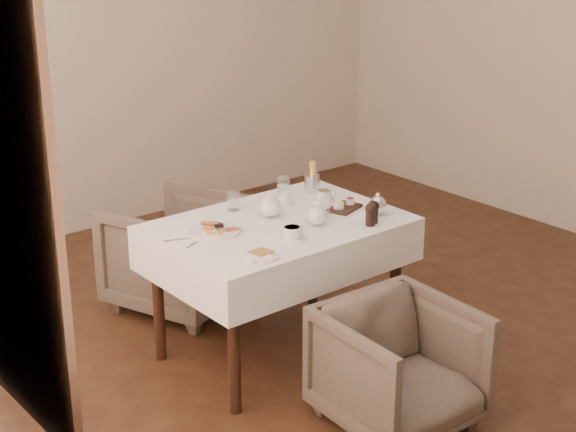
% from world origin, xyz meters
% --- Properties ---
extents(table, '(1.28, 0.88, 0.75)m').
position_xyz_m(table, '(-0.58, 0.12, 0.64)').
color(table, black).
rests_on(table, ground).
extents(armchair_near, '(0.67, 0.69, 0.59)m').
position_xyz_m(armchair_near, '(-0.58, -0.77, 0.30)').
color(armchair_near, '#4E4339').
rests_on(armchair_near, ground).
extents(armchair_far, '(0.94, 0.95, 0.68)m').
position_xyz_m(armchair_far, '(-0.67, 0.96, 0.34)').
color(armchair_far, '#4E4339').
rests_on(armchair_far, ground).
extents(breakfast_plate, '(0.26, 0.26, 0.03)m').
position_xyz_m(breakfast_plate, '(-0.92, 0.21, 0.76)').
color(breakfast_plate, white).
rests_on(breakfast_plate, table).
extents(side_plate, '(0.19, 0.18, 0.02)m').
position_xyz_m(side_plate, '(-0.94, -0.19, 0.76)').
color(side_plate, white).
rests_on(side_plate, table).
extents(teapot_centre, '(0.16, 0.13, 0.13)m').
position_xyz_m(teapot_centre, '(-0.57, 0.21, 0.82)').
color(teapot_centre, white).
rests_on(teapot_centre, table).
extents(teapot_front, '(0.15, 0.12, 0.12)m').
position_xyz_m(teapot_front, '(-0.46, -0.03, 0.81)').
color(teapot_front, white).
rests_on(teapot_front, table).
extents(creamer, '(0.08, 0.08, 0.07)m').
position_xyz_m(creamer, '(-0.37, 0.31, 0.79)').
color(creamer, white).
rests_on(creamer, table).
extents(teacup_near, '(0.14, 0.14, 0.07)m').
position_xyz_m(teacup_near, '(-0.68, -0.11, 0.79)').
color(teacup_near, white).
rests_on(teacup_near, table).
extents(teacup_far, '(0.13, 0.13, 0.06)m').
position_xyz_m(teacup_far, '(-0.18, 0.22, 0.78)').
color(teacup_far, white).
rests_on(teacup_far, table).
extents(glass_left, '(0.08, 0.08, 0.10)m').
position_xyz_m(glass_left, '(-0.65, 0.42, 0.80)').
color(glass_left, silver).
rests_on(glass_left, table).
extents(glass_mid, '(0.08, 0.08, 0.09)m').
position_xyz_m(glass_mid, '(-0.32, 0.05, 0.80)').
color(glass_mid, silver).
rests_on(glass_mid, table).
extents(glass_right, '(0.08, 0.08, 0.10)m').
position_xyz_m(glass_right, '(-0.28, 0.45, 0.81)').
color(glass_right, silver).
rests_on(glass_right, table).
extents(condiment_board, '(0.22, 0.17, 0.05)m').
position_xyz_m(condiment_board, '(-0.18, 0.05, 0.77)').
color(condiment_board, black).
rests_on(condiment_board, table).
extents(pepper_mill_left, '(0.07, 0.07, 0.12)m').
position_xyz_m(pepper_mill_left, '(-0.24, -0.21, 0.82)').
color(pepper_mill_left, black).
rests_on(pepper_mill_left, table).
extents(pepper_mill_right, '(0.07, 0.07, 0.12)m').
position_xyz_m(pepper_mill_right, '(-0.21, -0.19, 0.82)').
color(pepper_mill_right, black).
rests_on(pepper_mill_right, table).
extents(silver_pot, '(0.12, 0.10, 0.12)m').
position_xyz_m(silver_pot, '(-0.10, -0.12, 0.82)').
color(silver_pot, white).
rests_on(silver_pot, table).
extents(fries_cup, '(0.09, 0.09, 0.18)m').
position_xyz_m(fries_cup, '(-0.12, 0.39, 0.83)').
color(fries_cup, silver).
rests_on(fries_cup, table).
extents(cutlery_fork, '(0.19, 0.08, 0.00)m').
position_xyz_m(cutlery_fork, '(-1.10, 0.23, 0.76)').
color(cutlery_fork, silver).
rests_on(cutlery_fork, table).
extents(cutlery_knife, '(0.17, 0.09, 0.00)m').
position_xyz_m(cutlery_knife, '(-1.07, 0.15, 0.76)').
color(cutlery_knife, silver).
rests_on(cutlery_knife, table).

